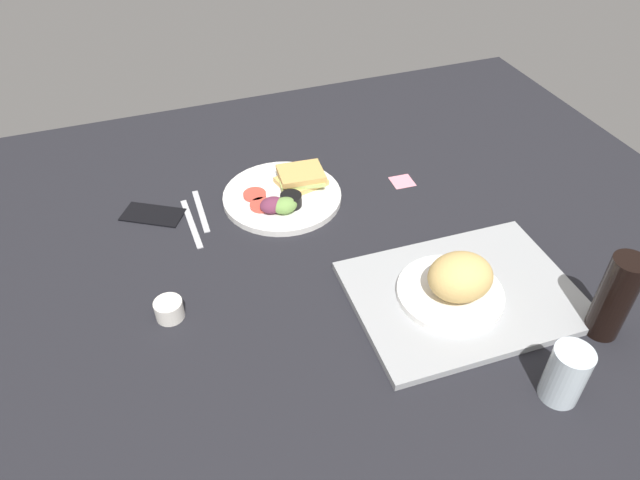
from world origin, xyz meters
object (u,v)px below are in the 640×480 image
Objects in this scene: knife at (191,223)px; plate_with_salad at (285,194)px; serving_tray at (463,294)px; sticky_note at (402,181)px; soda_bottle at (615,297)px; bread_plate_near at (457,282)px; espresso_cup at (169,309)px; cell_phone at (153,214)px; fork at (201,211)px; drinking_glass at (566,374)px.

plate_with_salad is at bearing 92.12° from knife.
sticky_note is at bearing -98.96° from serving_tray.
sticky_note is at bearing -76.69° from soda_bottle.
bread_plate_near is 56.58cm from espresso_cup.
bread_plate_near reaches higher than sticky_note.
cell_phone is at bearing -41.18° from serving_tray.
espresso_cup is at bearing 41.66° from plate_with_salad.
cell_phone reaches higher than fork.
soda_bottle is (-44.43, 60.91, 7.44)cm from plate_with_salad.
plate_with_salad is 23.75cm from knife.
serving_tray is 26.73cm from drinking_glass.
espresso_cup is at bearing 119.62° from cell_phone.
knife reaches higher than sticky_note.
drinking_glass is at bearing 111.42° from plate_with_salad.
serving_tray is at bearing 44.83° from fork.
serving_tray is 3.94× the size of drinking_glass.
plate_with_salad is 1.54× the size of knife.
drinking_glass is at bearing 103.49° from bread_plate_near.
serving_tray is 64.06cm from knife.
bread_plate_near is 49.86cm from plate_with_salad.
fork is at bearing -5.87° from sticky_note.
espresso_cup is at bearing -14.74° from serving_tray.
fork is at bearing -48.28° from bread_plate_near.
soda_bottle is 3.26× the size of espresso_cup.
knife is (68.09, -59.32, -8.87)cm from soda_bottle.
fork is 11.36cm from cell_phone.
cell_phone is at bearing -51.67° from drinking_glass.
sticky_note is at bearing 85.04° from fork.
serving_tray is 8.04× the size of espresso_cup.
sticky_note is (-9.25, -41.95, -5.68)cm from bread_plate_near.
cell_phone is at bearing -8.57° from plate_with_salad.
soda_bottle is 83.79cm from espresso_cup.
plate_with_salad reaches higher than fork.
soda_bottle reaches higher than espresso_cup.
soda_bottle is at bearing 157.66° from espresso_cup.
cell_phone is at bearing -40.77° from soda_bottle.
cell_phone is at bearing -129.91° from knife.
bread_plate_near is 63.52cm from fork.
knife is (51.21, -68.64, -5.46)cm from drinking_glass.
drinking_glass is 2.04× the size of sticky_note.
sticky_note is at bearing -157.50° from espresso_cup.
soda_bottle is 100.98cm from cell_phone.
bread_plate_near is 1.87× the size of drinking_glass.
drinking_glass is 87.35cm from fork.
espresso_cup is 68.75cm from sticky_note.
bread_plate_near is 43.33cm from sticky_note.
espresso_cup is at bearing -16.09° from bread_plate_near.
plate_with_salad is (21.45, -44.82, -4.06)cm from bread_plate_near.
soda_bottle is 90.74cm from knife.
cell_phone is at bearing -42.99° from bread_plate_near.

